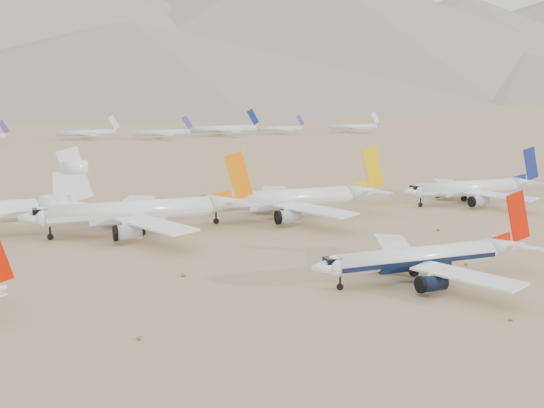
{
  "coord_description": "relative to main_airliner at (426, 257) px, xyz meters",
  "views": [
    {
      "loc": [
        -59.77,
        -107.65,
        36.26
      ],
      "look_at": [
        -0.81,
        44.33,
        7.0
      ],
      "focal_mm": 45.0,
      "sensor_mm": 36.0,
      "label": 1
    }
  ],
  "objects": [
    {
      "name": "desert_scrub",
      "position": [
        -22.03,
        -22.46,
        -4.03
      ],
      "size": [
        247.37,
        121.67,
        0.63
      ],
      "color": "brown",
      "rests_on": "ground"
    },
    {
      "name": "foothills",
      "position": [
        515.73,
        1104.03,
        62.83
      ],
      "size": [
        4637.5,
        1395.0,
        155.0
      ],
      "color": "slate",
      "rests_on": "ground"
    },
    {
      "name": "row2_navy_widebody",
      "position": [
        59.71,
        64.49,
        0.29
      ],
      "size": [
        46.38,
        45.36,
        16.5
      ],
      "color": "white",
      "rests_on": "ground"
    },
    {
      "name": "ground",
      "position": [
        -10.95,
        4.03,
        -4.32
      ],
      "size": [
        7000.0,
        7000.0,
        0.0
      ],
      "primitive_type": "plane",
      "color": "#967C57",
      "rests_on": "ground"
    },
    {
      "name": "row2_gold_tail",
      "position": [
        -0.72,
        62.86,
        0.98
      ],
      "size": [
        53.23,
        52.06,
        18.95
      ],
      "color": "white",
      "rests_on": "ground"
    },
    {
      "name": "mountain_range",
      "position": [
        59.23,
        1652.04,
        186.0
      ],
      "size": [
        7354.0,
        3024.0,
        470.0
      ],
      "color": "slate",
      "rests_on": "ground"
    },
    {
      "name": "row2_orange_tail",
      "position": [
        -41.8,
        59.12,
        1.06
      ],
      "size": [
        53.77,
        52.6,
        19.18
      ],
      "color": "white",
      "rests_on": "ground"
    },
    {
      "name": "main_airliner",
      "position": [
        0.0,
        0.0,
        0.0
      ],
      "size": [
        44.49,
        43.46,
        15.7
      ],
      "color": "white",
      "rests_on": "ground"
    },
    {
      "name": "distant_storage_row",
      "position": [
        -53.3,
        340.17,
        0.11
      ],
      "size": [
        469.05,
        53.97,
        15.85
      ],
      "color": "silver",
      "rests_on": "ground"
    }
  ]
}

